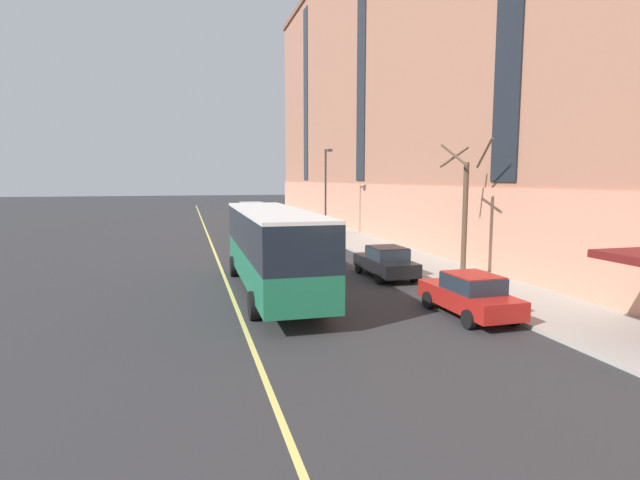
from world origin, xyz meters
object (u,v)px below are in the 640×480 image
object	(u,v)px
city_bus	(272,245)
street_tree_mid_block	(465,209)
parked_car_black_1	(386,262)
parked_car_black_2	(278,218)
street_lamp	(326,183)
parked_car_navy_3	(293,224)
parked_car_red_4	(470,295)

from	to	relation	value
city_bus	street_tree_mid_block	world-z (taller)	street_tree_mid_block
parked_car_black_1	parked_car_black_2	distance (m)	29.19
street_tree_mid_block	street_lamp	bearing A→B (deg)	94.69
parked_car_black_2	street_tree_mid_block	distance (m)	30.96
city_bus	parked_car_navy_3	distance (m)	24.61
city_bus	parked_car_black_1	xyz separation A→B (m)	(5.97, 1.98, -1.30)
parked_car_black_2	street_lamp	size ratio (longest dim) A/B	0.62
parked_car_navy_3	street_lamp	size ratio (longest dim) A/B	0.68
parked_car_red_4	street_lamp	bearing A→B (deg)	86.11
parked_car_black_2	city_bus	bearing A→B (deg)	-100.72
parked_car_navy_3	street_tree_mid_block	bearing A→B (deg)	-81.76
parked_car_red_4	street_tree_mid_block	world-z (taller)	street_tree_mid_block
parked_car_black_2	street_lamp	distance (m)	12.59
parked_car_red_4	street_tree_mid_block	distance (m)	7.16
parked_car_black_1	parked_car_black_2	size ratio (longest dim) A/B	1.00
parked_car_black_2	street_lamp	xyz separation A→B (m)	(1.91, -11.87, 3.71)
parked_car_black_2	parked_car_red_4	size ratio (longest dim) A/B	1.01
city_bus	parked_car_red_4	distance (m)	8.21
parked_car_black_2	street_lamp	bearing A→B (deg)	-80.88
parked_car_black_1	city_bus	bearing A→B (deg)	-161.67
street_lamp	city_bus	bearing A→B (deg)	-112.02
parked_car_black_2	street_lamp	world-z (taller)	street_lamp
parked_car_red_4	city_bus	bearing A→B (deg)	139.17
street_tree_mid_block	street_lamp	distance (m)	18.87
city_bus	street_lamp	bearing A→B (deg)	67.98
city_bus	parked_car_black_2	size ratio (longest dim) A/B	2.82
parked_car_black_1	parked_car_red_4	xyz separation A→B (m)	(0.16, -7.28, -0.00)
parked_car_black_1	parked_car_black_2	bearing A→B (deg)	90.14
parked_car_black_2	parked_car_red_4	bearing A→B (deg)	-89.63
parked_car_black_1	parked_car_navy_3	distance (m)	21.86
street_lamp	parked_car_navy_3	bearing A→B (deg)	111.98
city_bus	parked_car_red_4	xyz separation A→B (m)	(6.13, -5.30, -1.30)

